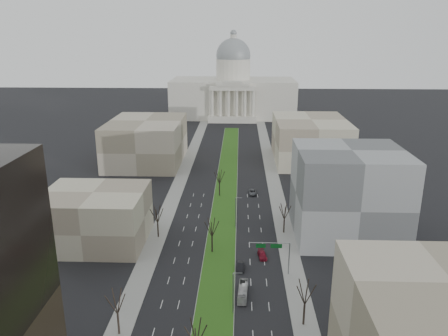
% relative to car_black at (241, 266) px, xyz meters
% --- Properties ---
extents(ground, '(600.00, 600.00, 0.00)m').
position_rel_car_black_xyz_m(ground, '(-5.20, 48.01, -0.73)').
color(ground, black).
rests_on(ground, ground).
extents(median, '(8.00, 222.03, 0.20)m').
position_rel_car_black_xyz_m(median, '(-5.20, 47.00, -0.63)').
color(median, '#999993').
rests_on(median, ground).
extents(sidewalk_left, '(5.00, 330.00, 0.15)m').
position_rel_car_black_xyz_m(sidewalk_left, '(-22.70, 23.01, -0.66)').
color(sidewalk_left, gray).
rests_on(sidewalk_left, ground).
extents(sidewalk_right, '(5.00, 330.00, 0.15)m').
position_rel_car_black_xyz_m(sidewalk_right, '(12.30, 23.01, -0.66)').
color(sidewalk_right, gray).
rests_on(sidewalk_right, ground).
extents(capitol, '(80.00, 46.00, 55.00)m').
position_rel_car_black_xyz_m(capitol, '(-5.20, 197.60, 15.57)').
color(capitol, beige).
rests_on(capitol, ground).
extents(building_beige_left, '(26.00, 22.00, 14.00)m').
position_rel_car_black_xyz_m(building_beige_left, '(-38.20, 13.01, 6.27)').
color(building_beige_left, '#9F917B').
rests_on(building_beige_left, ground).
extents(building_grey_right, '(28.00, 26.00, 24.00)m').
position_rel_car_black_xyz_m(building_grey_right, '(28.80, 20.01, 11.27)').
color(building_grey_right, slate).
rests_on(building_grey_right, ground).
extents(building_far_left, '(30.00, 40.00, 18.00)m').
position_rel_car_black_xyz_m(building_far_left, '(-40.20, 88.01, 8.27)').
color(building_far_left, gray).
rests_on(building_far_left, ground).
extents(building_far_right, '(30.00, 40.00, 18.00)m').
position_rel_car_black_xyz_m(building_far_right, '(29.80, 93.01, 8.27)').
color(building_far_right, '#9F917B').
rests_on(building_far_right, ground).
extents(tree_left_mid, '(5.40, 5.40, 9.72)m').
position_rel_car_black_xyz_m(tree_left_mid, '(-22.40, -23.99, 6.27)').
color(tree_left_mid, black).
rests_on(tree_left_mid, ground).
extents(tree_left_far, '(5.28, 5.28, 9.50)m').
position_rel_car_black_xyz_m(tree_left_far, '(-22.40, 16.01, 6.11)').
color(tree_left_far, black).
rests_on(tree_left_far, ground).
extents(tree_right_mid, '(5.52, 5.52, 9.94)m').
position_rel_car_black_xyz_m(tree_right_mid, '(12.00, -19.99, 6.42)').
color(tree_right_mid, black).
rests_on(tree_right_mid, ground).
extents(tree_right_far, '(5.04, 5.04, 9.07)m').
position_rel_car_black_xyz_m(tree_right_far, '(12.00, 20.01, 5.80)').
color(tree_right_far, black).
rests_on(tree_right_far, ground).
extents(tree_median_a, '(5.40, 5.40, 9.72)m').
position_rel_car_black_xyz_m(tree_median_a, '(-7.20, -31.99, 6.27)').
color(tree_median_a, black).
rests_on(tree_median_a, ground).
extents(tree_median_b, '(5.40, 5.40, 9.72)m').
position_rel_car_black_xyz_m(tree_median_b, '(-7.20, 8.01, 6.27)').
color(tree_median_b, black).
rests_on(tree_median_b, ground).
extents(tree_median_c, '(5.40, 5.40, 9.72)m').
position_rel_car_black_xyz_m(tree_median_c, '(-7.20, 48.01, 6.27)').
color(tree_median_c, black).
rests_on(tree_median_c, ground).
extents(streetlamp_median_b, '(1.90, 0.20, 9.16)m').
position_rel_car_black_xyz_m(streetlamp_median_b, '(-1.44, -16.99, 4.08)').
color(streetlamp_median_b, gray).
rests_on(streetlamp_median_b, ground).
extents(streetlamp_median_c, '(1.90, 0.20, 9.16)m').
position_rel_car_black_xyz_m(streetlamp_median_c, '(-1.44, 23.01, 4.08)').
color(streetlamp_median_c, gray).
rests_on(streetlamp_median_c, ground).
extents(mast_arm_signs, '(9.12, 0.24, 8.09)m').
position_rel_car_black_xyz_m(mast_arm_signs, '(8.29, -1.96, 5.37)').
color(mast_arm_signs, gray).
rests_on(mast_arm_signs, ground).
extents(car_black, '(1.74, 4.52, 1.47)m').
position_rel_car_black_xyz_m(car_black, '(0.00, 0.00, 0.00)').
color(car_black, black).
rests_on(car_black, ground).
extents(car_red, '(2.48, 4.91, 1.37)m').
position_rel_car_black_xyz_m(car_red, '(5.36, 5.83, -0.05)').
color(car_red, maroon).
rests_on(car_red, ground).
extents(car_grey_far, '(2.57, 5.47, 1.51)m').
position_rel_car_black_xyz_m(car_grey_far, '(4.11, 49.97, 0.02)').
color(car_grey_far, '#4D4F55').
rests_on(car_grey_far, ground).
extents(box_van, '(2.37, 7.97, 2.19)m').
position_rel_car_black_xyz_m(box_van, '(0.50, -10.89, 0.36)').
color(box_van, silver).
rests_on(box_van, ground).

